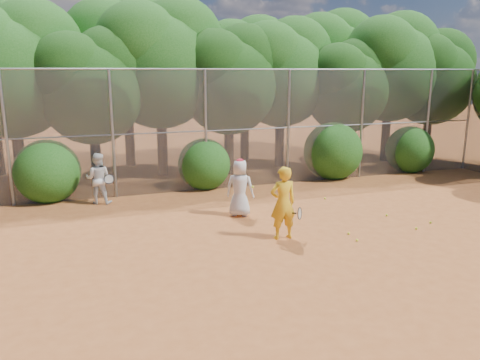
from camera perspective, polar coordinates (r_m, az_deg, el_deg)
name	(u,v)px	position (r m, az deg, el deg)	size (l,w,h in m)	color
ground	(316,247)	(11.00, 9.28, -8.02)	(80.00, 80.00, 0.00)	#9F5224
fence_back	(231,128)	(15.87, -1.10, 6.31)	(20.05, 0.09, 4.03)	gray
tree_1	(11,64)	(17.66, -26.09, 12.57)	(4.64, 4.03, 6.35)	black
tree_2	(92,82)	(16.85, -17.60, 11.34)	(3.99, 3.47, 5.47)	black
tree_3	(160,58)	(18.10, -9.67, 14.41)	(4.89, 4.26, 6.70)	black
tree_4	(230,76)	(18.10, -1.28, 12.56)	(4.19, 3.64, 5.73)	black
tree_5	(282,68)	(19.74, 5.12, 13.41)	(4.51, 3.92, 6.17)	black
tree_6	(347,83)	(20.02, 12.96, 11.47)	(3.86, 3.36, 5.29)	black
tree_7	(391,63)	(21.92, 17.96, 13.41)	(4.77, 4.14, 6.53)	black
tree_8	(433,74)	(22.93, 22.43, 11.87)	(4.25, 3.70, 5.82)	black
tree_10	(127,54)	(20.16, -13.66, 14.74)	(5.15, 4.48, 7.06)	black
tree_11	(246,66)	(20.86, 0.71, 13.76)	(4.64, 4.03, 6.35)	black
tree_12	(331,59)	(23.30, 11.02, 14.32)	(5.02, 4.37, 6.88)	black
bush_0	(47,169)	(15.62, -22.45, 1.29)	(2.00, 2.00, 2.00)	#194D13
bush_1	(204,162)	(16.09, -4.40, 2.22)	(1.80, 1.80, 1.80)	#194D13
bush_2	(333,148)	(17.95, 11.25, 3.79)	(2.20, 2.20, 2.20)	#194D13
bush_3	(410,148)	(19.95, 19.99, 3.73)	(1.90, 1.90, 1.90)	#194D13
player_yellow	(283,203)	(11.15, 5.27, -2.81)	(0.80, 0.55, 1.77)	yellow
player_teen	(240,188)	(12.88, -0.01, -0.94)	(0.93, 0.84, 1.62)	silver
player_white	(98,178)	(14.75, -16.90, 0.18)	(0.90, 0.79, 1.55)	silver
ball_0	(416,228)	(12.77, 20.70, -5.54)	(0.07, 0.07, 0.07)	yellow
ball_1	(387,215)	(13.65, 17.46, -4.11)	(0.07, 0.07, 0.07)	yellow
ball_2	(357,240)	(11.50, 14.07, -7.13)	(0.07, 0.07, 0.07)	yellow
ball_3	(430,222)	(13.40, 22.21, -4.81)	(0.07, 0.07, 0.07)	yellow
ball_4	(349,234)	(11.90, 13.11, -6.37)	(0.07, 0.07, 0.07)	yellow
ball_5	(325,198)	(14.95, 10.33, -2.21)	(0.07, 0.07, 0.07)	yellow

